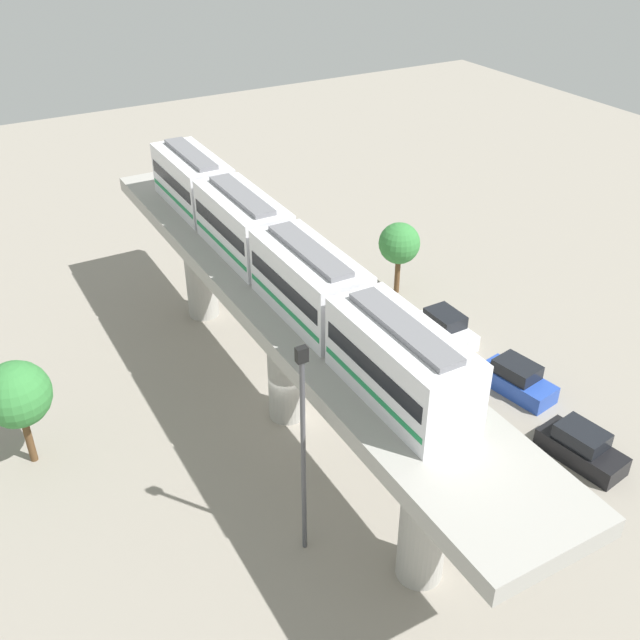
{
  "coord_description": "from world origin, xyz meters",
  "views": [
    {
      "loc": [
        -13.33,
        -27.01,
        24.62
      ],
      "look_at": [
        2.5,
        0.96,
        4.54
      ],
      "focal_mm": 41.19,
      "sensor_mm": 36.0,
      "label": 1
    }
  ],
  "objects_px": {
    "parked_car_white": "(445,328)",
    "tree_near_viaduct": "(399,244)",
    "train": "(274,252)",
    "tree_mid_lot": "(17,395)",
    "parked_car_blue": "(517,380)",
    "signal_post": "(303,446)",
    "parked_car_black": "(581,447)"
  },
  "relations": [
    {
      "from": "parked_car_white",
      "to": "tree_mid_lot",
      "type": "distance_m",
      "value": 24.2
    },
    {
      "from": "train",
      "to": "parked_car_black",
      "type": "relative_size",
      "value": 6.2
    },
    {
      "from": "train",
      "to": "tree_mid_lot",
      "type": "relative_size",
      "value": 4.93
    },
    {
      "from": "tree_near_viaduct",
      "to": "train",
      "type": "bearing_deg",
      "value": -150.67
    },
    {
      "from": "train",
      "to": "tree_mid_lot",
      "type": "xyz_separation_m",
      "value": [
        -12.3,
        2.03,
        -5.15
      ]
    },
    {
      "from": "parked_car_white",
      "to": "parked_car_blue",
      "type": "height_order",
      "value": "same"
    },
    {
      "from": "train",
      "to": "parked_car_white",
      "type": "distance_m",
      "value": 14.37
    },
    {
      "from": "parked_car_white",
      "to": "tree_near_viaduct",
      "type": "distance_m",
      "value": 6.82
    },
    {
      "from": "parked_car_white",
      "to": "parked_car_black",
      "type": "relative_size",
      "value": 0.95
    },
    {
      "from": "train",
      "to": "signal_post",
      "type": "relative_size",
      "value": 2.7
    },
    {
      "from": "tree_near_viaduct",
      "to": "signal_post",
      "type": "height_order",
      "value": "signal_post"
    },
    {
      "from": "parked_car_black",
      "to": "tree_mid_lot",
      "type": "relative_size",
      "value": 0.8
    },
    {
      "from": "signal_post",
      "to": "parked_car_white",
      "type": "bearing_deg",
      "value": 33.31
    },
    {
      "from": "tree_near_viaduct",
      "to": "tree_mid_lot",
      "type": "xyz_separation_m",
      "value": [
        -24.66,
        -4.92,
        0.37
      ]
    },
    {
      "from": "parked_car_black",
      "to": "signal_post",
      "type": "bearing_deg",
      "value": 163.63
    },
    {
      "from": "parked_car_blue",
      "to": "tree_mid_lot",
      "type": "height_order",
      "value": "tree_mid_lot"
    },
    {
      "from": "tree_mid_lot",
      "to": "signal_post",
      "type": "xyz_separation_m",
      "value": [
        8.9,
        -11.14,
        1.66
      ]
    },
    {
      "from": "parked_car_blue",
      "to": "parked_car_black",
      "type": "bearing_deg",
      "value": -110.41
    },
    {
      "from": "train",
      "to": "signal_post",
      "type": "xyz_separation_m",
      "value": [
        -3.4,
        -9.11,
        -3.5
      ]
    },
    {
      "from": "train",
      "to": "tree_near_viaduct",
      "type": "bearing_deg",
      "value": 29.33
    },
    {
      "from": "parked_car_black",
      "to": "parked_car_blue",
      "type": "bearing_deg",
      "value": 70.55
    },
    {
      "from": "train",
      "to": "parked_car_blue",
      "type": "height_order",
      "value": "train"
    },
    {
      "from": "parked_car_white",
      "to": "tree_near_viaduct",
      "type": "relative_size",
      "value": 0.85
    },
    {
      "from": "train",
      "to": "tree_mid_lot",
      "type": "distance_m",
      "value": 13.49
    },
    {
      "from": "train",
      "to": "tree_near_viaduct",
      "type": "height_order",
      "value": "train"
    },
    {
      "from": "tree_near_viaduct",
      "to": "tree_mid_lot",
      "type": "distance_m",
      "value": 25.15
    },
    {
      "from": "train",
      "to": "parked_car_white",
      "type": "xyz_separation_m",
      "value": [
        11.65,
        0.78,
        -8.36
      ]
    },
    {
      "from": "tree_mid_lot",
      "to": "parked_car_white",
      "type": "bearing_deg",
      "value": -2.98
    },
    {
      "from": "parked_car_white",
      "to": "signal_post",
      "type": "bearing_deg",
      "value": -147.6
    },
    {
      "from": "train",
      "to": "parked_car_blue",
      "type": "distance_m",
      "value": 15.41
    },
    {
      "from": "train",
      "to": "parked_car_black",
      "type": "xyz_separation_m",
      "value": [
        10.75,
        -10.97,
        -8.36
      ]
    },
    {
      "from": "signal_post",
      "to": "tree_near_viaduct",
      "type": "bearing_deg",
      "value": 45.54
    }
  ]
}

